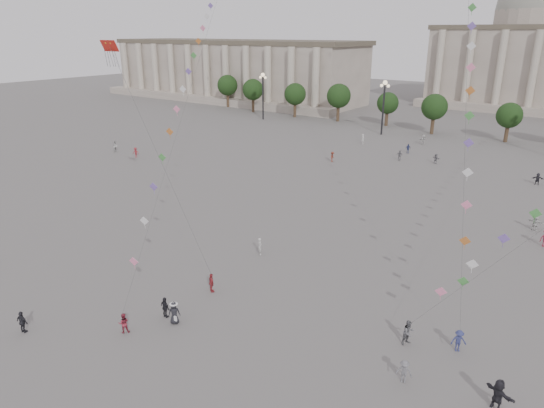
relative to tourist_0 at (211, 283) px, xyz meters
The scene contains 28 objects.
ground 3.83m from the tourist_0, 96.32° to the right, with size 360.00×360.00×0.00m, color #5E5B58.
hall_west 117.80m from the tourist_0, 129.91° to the left, with size 84.00×26.22×17.20m.
hall_central 126.22m from the tourist_0, 90.19° to the left, with size 48.30×34.30×35.50m.
tree_row 74.42m from the tourist_0, 90.32° to the left, with size 137.12×5.12×8.00m.
lamp_post_far_west 80.61m from the tourist_0, 124.42° to the left, with size 2.00×0.90×10.65m.
lamp_post_mid_west 68.36m from the tourist_0, 103.09° to the left, with size 2.00×0.90×10.65m.
person_crowd_0 54.46m from the tourist_0, 95.39° to the left, with size 0.94×0.39×1.60m, color navy.
person_crowd_1 52.57m from the tourist_0, 151.26° to the left, with size 0.94×0.73×1.93m, color #B5B6B1.
person_crowd_2 47.24m from the tourist_0, 148.30° to the left, with size 1.06×0.61×1.65m, color maroon.
person_crowd_3 21.42m from the tourist_0, ahead, with size 1.76×0.56×1.90m, color #232228.
person_crowd_4 62.49m from the tourist_0, 94.95° to the left, with size 1.71×0.54×1.84m, color silver.
person_crowd_6 16.48m from the tourist_0, ahead, with size 0.96×0.55×1.49m, color slate.
person_crowd_7 34.78m from the tourist_0, 57.89° to the left, with size 1.54×0.49×1.67m, color beige.
person_crowd_9 50.01m from the tourist_0, 71.50° to the left, with size 1.48×0.47×1.60m, color #242329.
person_crowd_10 58.07m from the tourist_0, 104.52° to the left, with size 0.66×0.43×1.81m, color silver.
person_crowd_12 50.22m from the tourist_0, 88.82° to the left, with size 1.46×0.47×1.58m, color slate.
person_crowd_13 7.86m from the tourist_0, 98.24° to the left, with size 0.60×0.39×1.64m, color #B4B4B0.
person_crowd_16 48.96m from the tourist_0, 95.14° to the left, with size 0.95×0.39×1.62m, color slate.
person_crowd_17 43.46m from the tourist_0, 106.93° to the left, with size 1.04×0.60×1.60m, color maroon.
tourist_0 is the anchor object (origin of this frame).
tourist_1 4.68m from the tourist_0, 92.53° to the right, with size 0.95×0.39×1.62m, color black.
tourist_4 13.57m from the tourist_0, 119.60° to the right, with size 0.96×0.40×1.63m, color black.
kite_flyer_0 7.73m from the tourist_0, 98.03° to the right, with size 0.72×0.56×1.48m, color maroon.
kite_flyer_1 18.57m from the tourist_0, 12.21° to the left, with size 0.99×0.57×1.54m, color navy.
kite_flyer_2 15.47m from the tourist_0, 10.18° to the left, with size 0.85×0.66×1.74m, color #58595D.
hat_person 4.90m from the tourist_0, 79.35° to the right, with size 0.97×0.95×1.69m.
dragon_kite 23.50m from the tourist_0, 164.27° to the left, with size 9.18×2.55×23.73m.
kite_train_west 37.55m from the tourist_0, 132.63° to the left, with size 38.43×57.44×79.55m.
Camera 1 is at (24.55, -20.93, 19.73)m, focal length 32.00 mm.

